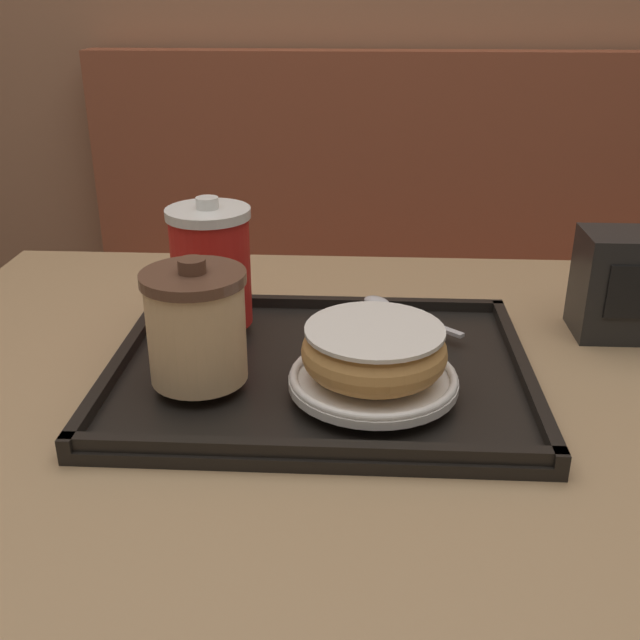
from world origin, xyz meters
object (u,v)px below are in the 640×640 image
object	(u,v)px
coffee_cup_front	(196,325)
donut_chocolate_glazed	(374,350)
spoon	(389,307)
coffee_cup_rear	(211,266)
napkin_dispenser	(623,284)

from	to	relation	value
coffee_cup_front	donut_chocolate_glazed	size ratio (longest dim) A/B	0.89
coffee_cup_front	spoon	distance (m)	0.26
coffee_cup_rear	donut_chocolate_glazed	size ratio (longest dim) A/B	1.05
napkin_dispenser	spoon	bearing A→B (deg)	-178.69
coffee_cup_front	coffee_cup_rear	world-z (taller)	coffee_cup_rear
spoon	coffee_cup_front	bearing A→B (deg)	84.71
coffee_cup_front	napkin_dispenser	bearing A→B (deg)	21.62
coffee_cup_rear	napkin_dispenser	bearing A→B (deg)	5.73
coffee_cup_front	spoon	bearing A→B (deg)	42.66
coffee_cup_rear	napkin_dispenser	distance (m)	0.46
coffee_cup_front	napkin_dispenser	distance (m)	0.48
donut_chocolate_glazed	spoon	distance (m)	0.18
donut_chocolate_glazed	spoon	world-z (taller)	donut_chocolate_glazed
coffee_cup_front	spoon	size ratio (longest dim) A/B	1.06
spoon	napkin_dispenser	distance (m)	0.26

